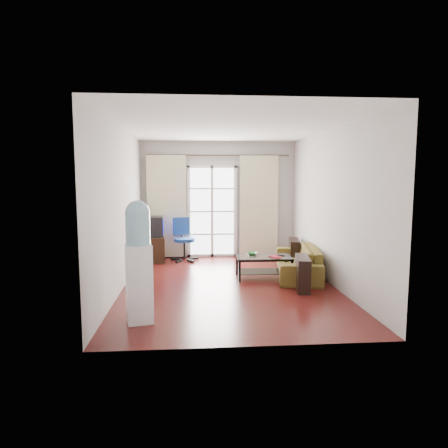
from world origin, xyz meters
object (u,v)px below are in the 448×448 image
(crt_tv, at_px, (152,227))
(water_cooler, at_px, (139,259))
(coffee_table, at_px, (264,264))
(task_chair, at_px, (184,248))
(sofa, at_px, (298,261))
(tv_stand, at_px, (152,249))

(crt_tv, height_order, water_cooler, water_cooler)
(coffee_table, bearing_deg, task_chair, 131.28)
(sofa, relative_size, task_chair, 2.08)
(sofa, distance_m, tv_stand, 3.31)
(water_cooler, bearing_deg, crt_tv, 79.51)
(sofa, height_order, tv_stand, tv_stand)
(sofa, xyz_separation_m, crt_tv, (-2.90, 1.57, 0.50))
(coffee_table, distance_m, tv_stand, 2.82)
(coffee_table, bearing_deg, sofa, 12.13)
(crt_tv, bearing_deg, task_chair, -4.67)
(crt_tv, relative_size, water_cooler, 0.33)
(task_chair, bearing_deg, sofa, -55.93)
(crt_tv, bearing_deg, water_cooler, -91.63)
(crt_tv, distance_m, water_cooler, 3.85)
(water_cooler, bearing_deg, coffee_table, 33.12)
(tv_stand, relative_size, water_cooler, 0.48)
(coffee_table, height_order, water_cooler, water_cooler)
(coffee_table, height_order, tv_stand, tv_stand)
(tv_stand, xyz_separation_m, crt_tv, (0.00, -0.03, 0.50))
(tv_stand, xyz_separation_m, task_chair, (0.71, -0.03, 0.01))
(crt_tv, bearing_deg, coffee_table, -42.46)
(sofa, relative_size, coffee_table, 1.97)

